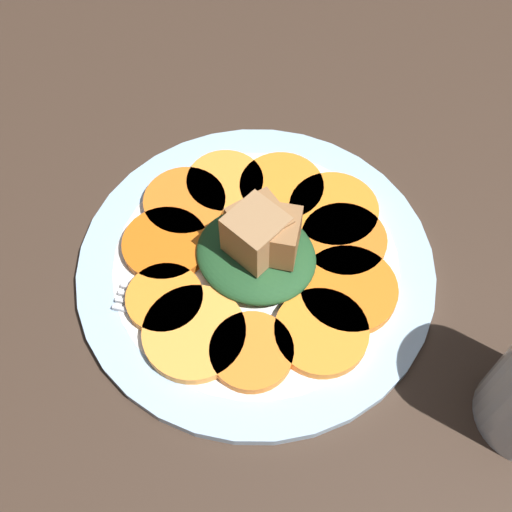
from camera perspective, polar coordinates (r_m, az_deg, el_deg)
The scene contains 15 objects.
table_slab at distance 55.47cm, azimuth 0.00°, elevation -1.67°, with size 120.00×120.00×2.00cm, color #38281E.
plate at distance 54.15cm, azimuth 0.00°, elevation -0.87°, with size 30.01×30.01×1.05cm.
carrot_slice_0 at distance 56.41cm, azimuth 6.90°, elevation 4.05°, with size 7.82×7.82×0.94cm, color orange.
carrot_slice_1 at distance 57.53cm, azimuth 2.28°, elevation 6.09°, with size 7.51×7.51×0.94cm, color orange.
carrot_slice_2 at distance 57.90cm, azimuth -2.77°, elevation 6.53°, with size 6.89×6.89×0.94cm, color orange.
carrot_slice_3 at distance 56.86cm, azimuth -6.35°, elevation 4.78°, with size 7.23×7.23×0.94cm, color orange.
carrot_slice_4 at distance 54.56cm, azimuth -8.07°, elevation 1.01°, with size 7.23×7.23×0.94cm, color #D56013.
carrot_slice_5 at distance 51.94cm, azimuth -8.11°, elevation -3.80°, with size 6.22×6.22×0.94cm, color orange.
carrot_slice_6 at distance 50.34cm, azimuth -5.51°, elevation -6.83°, with size 8.09×8.09×0.94cm, color #F99539.
carrot_slice_7 at distance 49.48cm, azimuth -0.40°, elevation -8.50°, with size 6.48×6.48×0.94cm, color orange.
carrot_slice_8 at distance 50.39cm, azimuth 5.82°, elevation -6.76°, with size 7.39×7.39×0.94cm, color orange.
carrot_slice_9 at distance 52.36cm, azimuth 8.22°, elevation -2.98°, with size 7.94×7.94×0.94cm, color orange.
carrot_slice_10 at distance 54.74cm, azimuth 7.80°, elevation 1.36°, with size 7.28×7.28×0.94cm, color orange.
center_pile at distance 51.54cm, azimuth 0.26°, elevation 1.07°, with size 10.11×9.10×6.34cm.
fork at distance 51.09cm, azimuth -3.76°, elevation -5.48°, with size 16.99×6.10×0.40cm.
Camera 1 is at (13.20, -24.22, 49.12)cm, focal length 45.00 mm.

